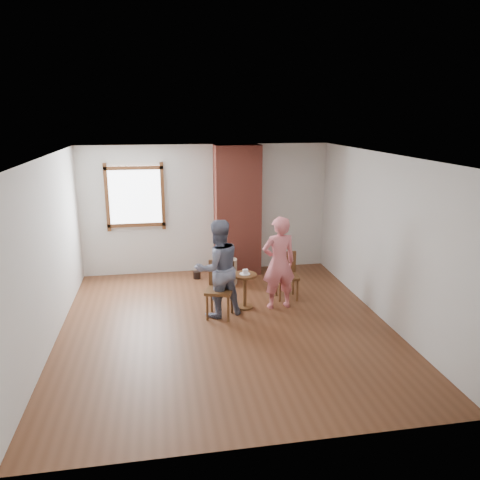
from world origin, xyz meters
name	(u,v)px	position (x,y,z in m)	size (l,w,h in m)	color
ground	(226,326)	(0.00, 0.00, 0.00)	(5.50, 5.50, 0.00)	brown
room_shell	(216,204)	(-0.06, 0.61, 1.81)	(5.04, 5.52, 2.62)	silver
brick_chimney	(237,211)	(0.60, 2.50, 1.30)	(0.90, 0.50, 2.60)	#A84B3B
stoneware_crock	(227,271)	(0.30, 1.87, 0.24)	(0.38, 0.38, 0.49)	tan
dark_pot	(197,275)	(-0.26, 2.24, 0.07)	(0.15, 0.15, 0.15)	black
dining_chair_left	(220,286)	(-0.02, 0.43, 0.50)	(0.53, 0.53, 0.89)	brown
dining_chair_right	(286,273)	(1.23, 1.01, 0.46)	(0.40, 0.40, 0.82)	brown
side_table	(245,285)	(0.42, 0.65, 0.40)	(0.40, 0.40, 0.60)	brown
cake_plate	(245,274)	(0.42, 0.65, 0.60)	(0.18, 0.18, 0.01)	white
cake_slice	(245,272)	(0.43, 0.65, 0.64)	(0.08, 0.07, 0.06)	white
man	(218,268)	(-0.06, 0.45, 0.79)	(0.77, 0.60, 1.59)	#141A38
person_pink	(279,263)	(0.98, 0.58, 0.79)	(0.57, 0.38, 1.58)	#DF6F77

